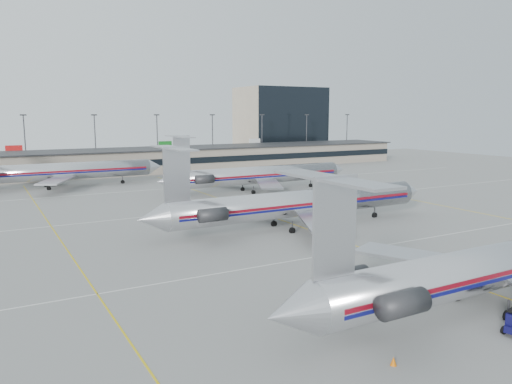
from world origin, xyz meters
TOP-DOWN VIEW (x-y plane):
  - ground at (0.00, 0.00)m, footprint 260.00×260.00m
  - apron_markings at (0.00, 10.00)m, footprint 160.00×0.15m
  - terminal at (0.00, 97.97)m, footprint 162.00×17.00m
  - light_mast_row at (0.00, 112.00)m, footprint 163.60×0.40m
  - distant_building at (62.00, 128.00)m, footprint 30.00×20.00m
  - jet_foreground at (-2.17, -8.43)m, footprint 44.81×26.38m
  - jet_second_row at (-1.09, 22.77)m, footprint 44.78×26.36m
  - jet_third_row at (10.01, 53.32)m, footprint 42.37×26.06m
  - jet_back_row at (-23.97, 78.29)m, footprint 43.87×26.99m
  - cone_left at (-16.62, -11.61)m, footprint 0.45×0.45m

SIDE VIEW (x-z plane):
  - ground at x=0.00m, z-range 0.00..0.00m
  - apron_markings at x=0.00m, z-range 0.00..0.02m
  - cone_left at x=-16.62m, z-range 0.00..0.55m
  - terminal at x=0.00m, z-range 0.03..6.28m
  - jet_third_row at x=10.01m, z-range -2.43..9.16m
  - jet_second_row at x=-1.09m, z-range -2.46..9.26m
  - jet_foreground at x=-2.17m, z-range -2.46..9.27m
  - jet_back_row at x=-23.97m, z-range -2.52..9.48m
  - light_mast_row at x=0.00m, z-range 0.94..16.22m
  - distant_building at x=62.00m, z-range 0.00..25.00m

